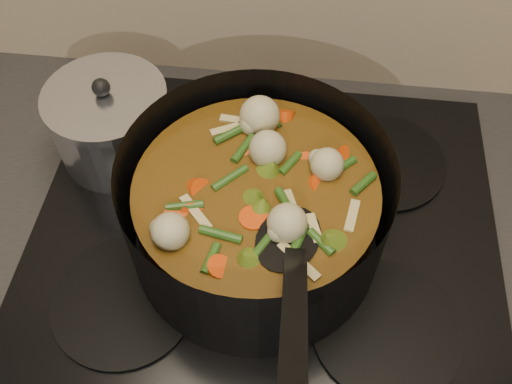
# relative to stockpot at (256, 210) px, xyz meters

# --- Properties ---
(counter) EXTENTS (2.64, 0.64, 0.91)m
(counter) POSITION_rel_stockpot_xyz_m (0.01, 0.03, -0.55)
(counter) COLOR brown
(counter) RESTS_ON ground
(stovetop) EXTENTS (0.62, 0.54, 0.03)m
(stovetop) POSITION_rel_stockpot_xyz_m (0.01, 0.03, -0.08)
(stovetop) COLOR black
(stovetop) RESTS_ON counter
(stockpot) EXTENTS (0.36, 0.45, 0.23)m
(stockpot) POSITION_rel_stockpot_xyz_m (0.00, 0.00, 0.00)
(stockpot) COLOR black
(stockpot) RESTS_ON stovetop
(saucepan) EXTENTS (0.17, 0.17, 0.14)m
(saucepan) POSITION_rel_stockpot_xyz_m (-0.22, 0.13, -0.02)
(saucepan) COLOR silver
(saucepan) RESTS_ON stovetop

